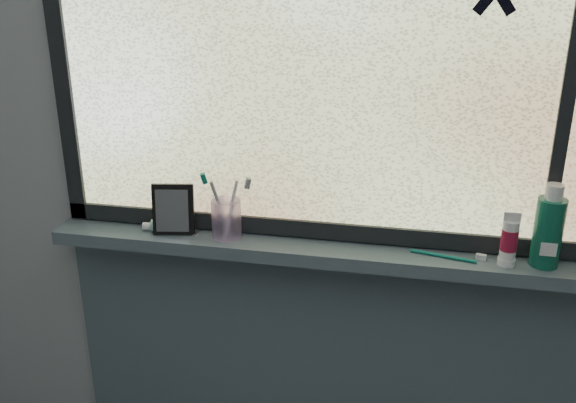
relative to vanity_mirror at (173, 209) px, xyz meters
The scene contains 13 objects.
wall_back 0.48m from the vanity_mirror, ahead, with size 3.00×0.01×2.50m, color #9EA3A8.
windowsill 0.45m from the vanity_mirror, ahead, with size 1.62×0.14×0.04m, color #4A5A63.
sill_apron 0.75m from the vanity_mirror, ahead, with size 1.62×0.02×0.98m, color #4A5A63.
window_pane 0.62m from the vanity_mirror, ahead, with size 1.50×0.01×1.00m, color silver.
frame_bottom 0.45m from the vanity_mirror, ahead, with size 1.60×0.03×0.05m, color black.
frame_left 0.55m from the vanity_mirror, behind, with size 0.05×0.03×1.10m, color black.
frame_mullion 1.13m from the vanity_mirror, ahead, with size 0.04×0.03×1.00m, color black.
vanity_mirror is the anchor object (origin of this frame).
toothpaste_tube 0.06m from the vanity_mirror, 165.52° to the left, with size 0.21×0.04×0.04m, color white, non-canonical shape.
toothbrush_cup 0.16m from the vanity_mirror, ahead, with size 0.09×0.09×0.11m, color #D3AFE8.
toothbrush_lying 0.78m from the vanity_mirror, ahead, with size 0.22×0.02×0.01m, color #0C705D, non-canonical shape.
mouthwash_bottle 1.04m from the vanity_mirror, ahead, with size 0.08×0.08×0.19m, color #1C9571.
cream_tube 0.94m from the vanity_mirror, ahead, with size 0.04×0.04×0.11m, color silver.
Camera 1 is at (0.24, -0.41, 1.81)m, focal length 40.00 mm.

